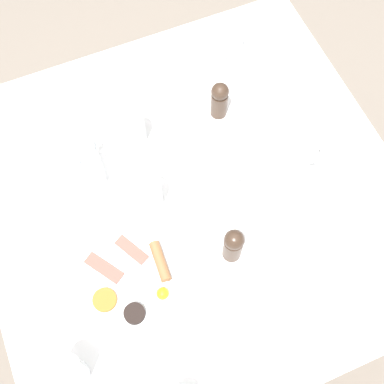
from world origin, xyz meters
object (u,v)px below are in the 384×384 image
knife_by_plate (158,91)px  teapot_near (82,172)px  teacup_with_saucer_right (222,176)px  salt_grinder (233,245)px  water_glass_tall (132,129)px  pepper_grinder (219,99)px  water_glass_short (148,194)px  wine_glass_spare (70,372)px  teapot_far (338,162)px  breakfast_plate (135,282)px  napkin_folded (371,293)px  fork_by_plate (25,116)px  teacup_with_saucer_left (227,41)px

knife_by_plate → teapot_near: bearing=-145.2°
teacup_with_saucer_right → salt_grinder: (-0.06, -0.19, 0.04)m
water_glass_tall → salt_grinder: 0.41m
teacup_with_saucer_right → water_glass_tall: size_ratio=1.36×
teapot_near → pepper_grinder: teapot_near is taller
water_glass_short → wine_glass_spare: 0.44m
wine_glass_spare → salt_grinder: bearing=15.8°
water_glass_short → knife_by_plate: water_glass_short is taller
pepper_grinder → salt_grinder: size_ratio=1.00×
knife_by_plate → salt_grinder: bearing=-91.1°
teapot_far → teacup_with_saucer_right: teapot_far is taller
breakfast_plate → wine_glass_spare: bearing=-143.1°
salt_grinder → breakfast_plate: bearing=174.9°
water_glass_tall → pepper_grinder: bearing=-1.9°
teapot_near → pepper_grinder: bearing=137.9°
teapot_near → knife_by_plate: (0.28, 0.19, -0.05)m
pepper_grinder → teapot_near: bearing=-171.4°
teacup_with_saucer_right → napkin_folded: (0.20, -0.41, -0.02)m
breakfast_plate → salt_grinder: salt_grinder is taller
pepper_grinder → teapot_far: bearing=-54.4°
pepper_grinder → knife_by_plate: pepper_grinder is taller
teapot_far → fork_by_plate: 0.85m
knife_by_plate → wine_glass_spare: bearing=-124.9°
water_glass_tall → teacup_with_saucer_right: bearing=-50.7°
water_glass_short → wine_glass_spare: wine_glass_spare is taller
teapot_far → water_glass_short: teapot_far is taller
teacup_with_saucer_left → napkin_folded: 0.80m
teacup_with_saucer_right → teapot_near: bearing=157.7°
teapot_far → pepper_grinder: teapot_far is taller
water_glass_tall → napkin_folded: size_ratio=0.61×
breakfast_plate → knife_by_plate: 0.55m
water_glass_short → pepper_grinder: bearing=34.1°
teacup_with_saucer_right → fork_by_plate: (-0.42, 0.39, -0.02)m
salt_grinder → napkin_folded: size_ratio=0.67×
teacup_with_saucer_left → fork_by_plate: bearing=-179.6°
teapot_near → napkin_folded: (0.53, -0.54, -0.05)m
teapot_near → salt_grinder: 0.42m
teapot_near → teapot_far: bearing=109.1°
wine_glass_spare → water_glass_short: bearing=47.2°
breakfast_plate → fork_by_plate: 0.57m
teapot_far → teacup_with_saucer_left: bearing=113.5°
teacup_with_saucer_left → water_glass_short: 0.55m
breakfast_plate → fork_by_plate: bearing=101.7°
teacup_with_saucer_right → water_glass_tall: water_glass_tall is taller
breakfast_plate → teacup_with_saucer_left: bearing=48.6°
teacup_with_saucer_right → water_glass_short: 0.20m
wine_glass_spare → teapot_near: bearing=69.3°
teapot_near → wine_glass_spare: 0.48m
wine_glass_spare → fork_by_plate: wine_glass_spare is taller
water_glass_short → knife_by_plate: 0.35m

